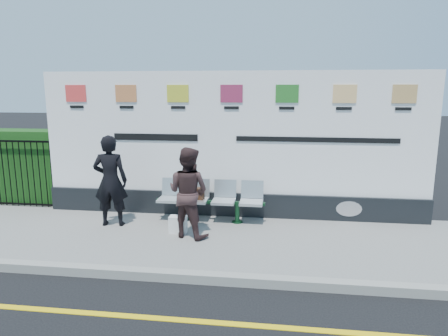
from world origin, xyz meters
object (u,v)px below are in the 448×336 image
object	(u,v)px
bench	(210,210)
billboard	(232,155)
woman_right	(188,192)
woman_left	(110,181)

from	to	relation	value
bench	billboard	bearing A→B (deg)	52.34
billboard	bench	xyz separation A→B (m)	(-0.38, -0.49, -1.07)
billboard	woman_right	world-z (taller)	billboard
bench	woman_left	distance (m)	2.04
billboard	woman_left	size ratio (longest dim) A/B	4.48
bench	woman_left	world-z (taller)	woman_left
billboard	woman_left	bearing A→B (deg)	-156.98
billboard	bench	size ratio (longest dim) A/B	3.78
billboard	bench	world-z (taller)	billboard
billboard	woman_right	distance (m)	1.56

